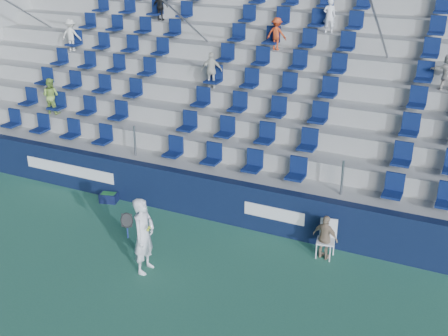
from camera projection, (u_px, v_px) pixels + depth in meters
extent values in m
plane|color=#2F6E54|center=(162.00, 281.00, 12.44)|extent=(70.00, 70.00, 0.00)
cube|color=#0F1937|center=(223.00, 200.00, 14.82)|extent=(24.00, 0.30, 1.20)
cube|color=white|center=(69.00, 170.00, 16.66)|extent=(3.20, 0.02, 0.34)
cube|color=white|center=(274.00, 214.00, 14.08)|extent=(1.60, 0.02, 0.34)
cube|color=#9C9C97|center=(232.00, 192.00, 15.30)|extent=(24.00, 0.85, 1.20)
cube|color=#9C9C97|center=(245.00, 172.00, 15.91)|extent=(24.00, 0.85, 1.70)
cube|color=#9C9C97|center=(256.00, 154.00, 16.52)|extent=(24.00, 0.85, 2.20)
cube|color=#9C9C97|center=(267.00, 137.00, 17.12)|extent=(24.00, 0.85, 2.70)
cube|color=#9C9C97|center=(277.00, 122.00, 17.73)|extent=(24.00, 0.85, 3.20)
cube|color=#9C9C97|center=(287.00, 107.00, 18.34)|extent=(24.00, 0.85, 3.70)
cube|color=#9C9C97|center=(295.00, 93.00, 18.95)|extent=(24.00, 0.85, 4.20)
cube|color=#9C9C97|center=(304.00, 81.00, 19.56)|extent=(24.00, 0.85, 4.70)
cube|color=#9C9C97|center=(311.00, 69.00, 20.17)|extent=(24.00, 0.85, 5.20)
cube|color=#9C9C97|center=(318.00, 51.00, 20.53)|extent=(24.00, 0.50, 6.20)
cube|color=#0C1A49|center=(232.00, 160.00, 14.93)|extent=(16.05, 0.50, 0.70)
cube|color=#0C1A49|center=(245.00, 132.00, 15.44)|extent=(16.05, 0.50, 0.70)
cube|color=#0C1A49|center=(257.00, 107.00, 15.95)|extent=(16.05, 0.50, 0.70)
cube|color=#0C1A49|center=(269.00, 83.00, 16.46)|extent=(16.05, 0.50, 0.70)
cube|color=#0C1A49|center=(280.00, 60.00, 16.97)|extent=(16.05, 0.50, 0.70)
cube|color=#0C1A49|center=(290.00, 39.00, 17.48)|extent=(16.05, 0.50, 0.70)
cube|color=#0C1A49|center=(299.00, 19.00, 17.99)|extent=(16.05, 0.50, 0.70)
cube|color=#0C1A49|center=(308.00, 0.00, 18.51)|extent=(16.05, 0.50, 0.70)
cylinder|color=gray|center=(192.00, 27.00, 17.85)|extent=(0.06, 7.68, 4.55)
cylinder|color=gray|center=(383.00, 42.00, 15.47)|extent=(0.06, 7.68, 4.55)
cylinder|color=gray|center=(29.00, 14.00, 20.55)|extent=(0.06, 7.68, 4.55)
imported|color=black|center=(160.00, 6.00, 19.95)|extent=(0.59, 0.28, 0.97)
imported|color=#C9401A|center=(277.00, 34.00, 17.55)|extent=(0.67, 0.42, 1.00)
imported|color=silver|center=(71.00, 35.00, 19.98)|extent=(0.78, 0.55, 1.10)
imported|color=beige|center=(448.00, 72.00, 14.97)|extent=(0.95, 0.40, 0.99)
imported|color=white|center=(329.00, 16.00, 17.49)|extent=(0.44, 0.36, 1.04)
imported|color=beige|center=(212.00, 70.00, 17.08)|extent=(0.70, 0.47, 1.10)
imported|color=#8DB448|center=(51.00, 96.00, 18.01)|extent=(0.62, 0.52, 1.16)
imported|color=silver|center=(144.00, 236.00, 12.50)|extent=(0.46, 0.68, 1.81)
cylinder|color=navy|center=(128.00, 232.00, 12.34)|extent=(0.03, 0.03, 0.28)
torus|color=black|center=(127.00, 220.00, 12.22)|extent=(0.30, 0.17, 0.28)
plane|color=#262626|center=(127.00, 220.00, 12.22)|extent=(0.30, 0.16, 0.29)
sphere|color=#B7CA2E|center=(148.00, 230.00, 12.12)|extent=(0.07, 0.07, 0.07)
sphere|color=#B7CA2E|center=(149.00, 228.00, 12.16)|extent=(0.07, 0.07, 0.07)
cube|color=white|center=(326.00, 241.00, 13.21)|extent=(0.48, 0.48, 0.04)
cube|color=white|center=(329.00, 228.00, 13.27)|extent=(0.41, 0.12, 0.51)
cylinder|color=white|center=(316.00, 251.00, 13.22)|extent=(0.03, 0.03, 0.41)
cylinder|color=white|center=(330.00, 254.00, 13.09)|extent=(0.03, 0.03, 0.41)
cylinder|color=white|center=(320.00, 245.00, 13.50)|extent=(0.03, 0.03, 0.41)
cylinder|color=white|center=(334.00, 248.00, 13.37)|extent=(0.03, 0.03, 0.41)
imported|color=tan|center=(325.00, 237.00, 13.12)|extent=(0.70, 0.43, 1.11)
cube|color=#0F1638|center=(109.00, 198.00, 16.03)|extent=(0.56, 0.43, 0.27)
cube|color=#1E662D|center=(109.00, 196.00, 16.01)|extent=(0.45, 0.33, 0.16)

